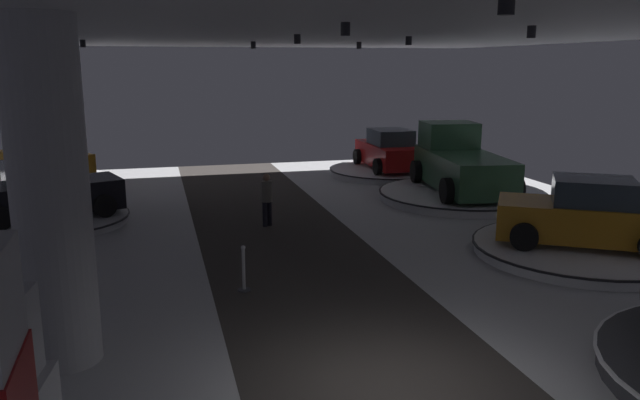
% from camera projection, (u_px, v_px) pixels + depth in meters
% --- Properties ---
extents(ground, '(24.00, 44.00, 0.06)m').
position_uv_depth(ground, '(394.00, 396.00, 9.21)').
color(ground, '#B2B2B7').
extents(ceiling_with_spotlights, '(24.00, 44.00, 0.39)m').
position_uv_depth(ceiling_with_spotlights, '(405.00, 0.00, 8.02)').
color(ceiling_with_spotlights, silver).
extents(column_left, '(1.19, 1.19, 5.50)m').
position_uv_depth(column_left, '(51.00, 196.00, 9.70)').
color(column_left, '#ADADB2').
rests_on(column_left, ground).
extents(display_platform_far_right, '(5.90, 5.90, 0.31)m').
position_uv_depth(display_platform_far_right, '(462.00, 195.00, 22.32)').
color(display_platform_far_right, silver).
rests_on(display_platform_far_right, ground).
extents(pickup_truck_far_right, '(3.24, 5.54, 2.30)m').
position_uv_depth(pickup_truck_far_right, '(460.00, 164.00, 22.40)').
color(pickup_truck_far_right, '#2D5638').
rests_on(pickup_truck_far_right, display_platform_far_right).
extents(display_platform_deep_left, '(5.07, 5.07, 0.27)m').
position_uv_depth(display_platform_deep_left, '(46.00, 182.00, 24.94)').
color(display_platform_deep_left, silver).
rests_on(display_platform_deep_left, ground).
extents(display_car_deep_left, '(4.04, 4.40, 1.71)m').
position_uv_depth(display_car_deep_left, '(44.00, 160.00, 24.77)').
color(display_car_deep_left, '#B77519').
rests_on(display_car_deep_left, display_platform_deep_left).
extents(display_platform_deep_right, '(5.15, 5.15, 0.29)m').
position_uv_depth(display_platform_deep_right, '(389.00, 171.00, 27.26)').
color(display_platform_deep_right, silver).
rests_on(display_platform_deep_right, ground).
extents(display_car_deep_right, '(2.29, 4.28, 1.71)m').
position_uv_depth(display_car_deep_right, '(389.00, 151.00, 27.04)').
color(display_car_deep_right, red).
rests_on(display_car_deep_right, display_platform_deep_right).
extents(display_platform_mid_right, '(5.45, 5.45, 0.28)m').
position_uv_depth(display_platform_mid_right, '(582.00, 249.00, 15.87)').
color(display_platform_mid_right, silver).
rests_on(display_platform_mid_right, ground).
extents(display_car_mid_right, '(4.51, 3.77, 1.71)m').
position_uv_depth(display_car_mid_right, '(586.00, 215.00, 15.67)').
color(display_car_mid_right, '#B77519').
rests_on(display_car_mid_right, display_platform_mid_right).
extents(display_platform_far_left, '(4.70, 4.70, 0.24)m').
position_uv_depth(display_platform_far_left, '(49.00, 220.00, 18.90)').
color(display_platform_far_left, '#B7B7BC').
rests_on(display_platform_far_left, ground).
extents(display_car_far_left, '(4.55, 3.22, 1.71)m').
position_uv_depth(display_car_far_left, '(45.00, 192.00, 18.70)').
color(display_car_far_left, black).
rests_on(display_car_far_left, display_platform_far_left).
extents(visitor_walking_near, '(0.32, 0.32, 1.59)m').
position_uv_depth(visitor_walking_near, '(267.00, 196.00, 18.52)').
color(visitor_walking_near, black).
rests_on(visitor_walking_near, ground).
extents(stanchion_a, '(0.28, 0.28, 1.01)m').
position_uv_depth(stanchion_a, '(244.00, 274.00, 13.32)').
color(stanchion_a, '#333338').
rests_on(stanchion_a, ground).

